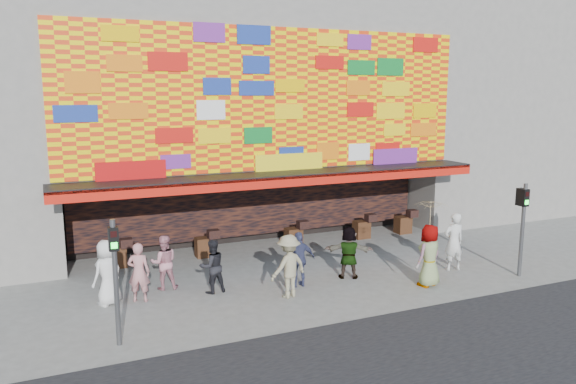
# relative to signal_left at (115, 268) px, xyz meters

# --- Properties ---
(ground) EXTENTS (90.00, 90.00, 0.00)m
(ground) POSITION_rel_signal_left_xyz_m (6.20, 1.50, -1.86)
(ground) COLOR slate
(ground) RESTS_ON ground
(shop_building) EXTENTS (15.20, 9.40, 10.00)m
(shop_building) POSITION_rel_signal_left_xyz_m (6.20, 9.68, 3.37)
(shop_building) COLOR gray
(shop_building) RESTS_ON ground
(neighbor_right) EXTENTS (11.00, 8.00, 12.00)m
(neighbor_right) POSITION_rel_signal_left_xyz_m (19.20, 9.50, 4.14)
(neighbor_right) COLOR gray
(neighbor_right) RESTS_ON ground
(signal_left) EXTENTS (0.22, 0.20, 3.00)m
(signal_left) POSITION_rel_signal_left_xyz_m (0.00, 0.00, 0.00)
(signal_left) COLOR #59595B
(signal_left) RESTS_ON ground
(signal_right) EXTENTS (0.22, 0.20, 3.00)m
(signal_right) POSITION_rel_signal_left_xyz_m (12.40, 0.00, 0.00)
(signal_right) COLOR #59595B
(signal_right) RESTS_ON ground
(ped_a) EXTENTS (1.07, 0.99, 1.84)m
(ped_a) POSITION_rel_signal_left_xyz_m (0.07, 2.72, -0.94)
(ped_a) COLOR silver
(ped_a) RESTS_ON ground
(ped_b) EXTENTS (0.73, 0.61, 1.70)m
(ped_b) POSITION_rel_signal_left_xyz_m (0.89, 2.61, -1.01)
(ped_b) COLOR tan
(ped_b) RESTS_ON ground
(ped_c) EXTENTS (0.86, 0.71, 1.61)m
(ped_c) POSITION_rel_signal_left_xyz_m (2.97, 2.47, -1.06)
(ped_c) COLOR black
(ped_c) RESTS_ON ground
(ped_d) EXTENTS (1.33, 0.99, 1.83)m
(ped_d) POSITION_rel_signal_left_xyz_m (4.87, 1.26, -0.94)
(ped_d) COLOR gray
(ped_d) RESTS_ON ground
(ped_e) EXTENTS (1.01, 0.47, 1.69)m
(ped_e) POSITION_rel_signal_left_xyz_m (5.53, 1.94, -1.02)
(ped_e) COLOR #393D63
(ped_e) RESTS_ON ground
(ped_f) EXTENTS (1.61, 1.15, 1.67)m
(ped_f) POSITION_rel_signal_left_xyz_m (7.28, 2.02, -1.02)
(ped_f) COLOR gray
(ped_f) RESTS_ON ground
(ped_g) EXTENTS (1.06, 0.83, 1.90)m
(ped_g) POSITION_rel_signal_left_xyz_m (9.14, 0.41, -0.91)
(ped_g) COLOR gray
(ped_g) RESTS_ON ground
(ped_h) EXTENTS (0.75, 0.54, 1.93)m
(ped_h) POSITION_rel_signal_left_xyz_m (10.85, 1.35, -0.90)
(ped_h) COLOR silver
(ped_h) RESTS_ON ground
(ped_i) EXTENTS (0.87, 0.72, 1.64)m
(ped_i) POSITION_rel_signal_left_xyz_m (1.74, 3.35, -1.04)
(ped_i) COLOR #C6808F
(ped_i) RESTS_ON ground
(parasol) EXTENTS (1.31, 1.32, 1.90)m
(parasol) POSITION_rel_signal_left_xyz_m (9.14, 0.41, 0.31)
(parasol) COLOR beige
(parasol) RESTS_ON ground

